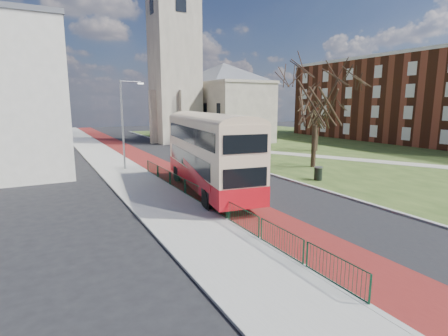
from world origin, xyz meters
TOP-DOWN VIEW (x-y plane):
  - ground at (0.00, 0.00)m, footprint 160.00×160.00m
  - road_carriageway at (1.50, 20.00)m, footprint 9.00×120.00m
  - bus_lane at (-1.20, 20.00)m, footprint 3.40×120.00m
  - pavement_west at (-5.00, 20.00)m, footprint 4.00×120.00m
  - kerb_west at (-3.00, 20.00)m, footprint 0.25×120.00m
  - kerb_east at (6.10, 22.00)m, footprint 0.25×80.00m
  - grass_green at (26.00, 22.00)m, footprint 40.00×80.00m
  - footpath at (20.00, 10.00)m, footprint 18.84×32.82m
  - pedestrian_railing at (-2.95, 4.00)m, footprint 0.07×24.00m
  - gothic_church at (12.56, 38.00)m, footprint 16.38×18.00m
  - brick_terrace at (40.00, 20.00)m, footprint 10.30×44.30m
  - street_block_near at (-14.00, 22.00)m, footprint 10.30×14.30m
  - street_block_far at (-14.00, 38.00)m, footprint 10.30×16.30m
  - streetlamp at (-4.35, 18.00)m, footprint 2.13×0.18m
  - bus at (-1.17, 6.86)m, footprint 4.64×12.81m
  - winter_tree_near at (11.89, 10.86)m, footprint 8.84×8.84m
  - winter_tree_far at (20.29, 19.62)m, footprint 5.89×5.89m
  - litter_bin at (8.12, 6.11)m, footprint 0.70×0.70m

SIDE VIEW (x-z plane):
  - ground at x=0.00m, z-range 0.00..0.00m
  - road_carriageway at x=1.50m, z-range 0.00..0.01m
  - bus_lane at x=-1.20m, z-range 0.00..0.01m
  - grass_green at x=26.00m, z-range 0.00..0.04m
  - footpath at x=20.00m, z-range 0.04..0.07m
  - pavement_west at x=-5.00m, z-range 0.00..0.12m
  - kerb_west at x=-3.00m, z-range 0.00..0.13m
  - kerb_east at x=6.10m, z-range 0.00..0.13m
  - pedestrian_railing at x=-2.95m, z-range -0.01..1.11m
  - litter_bin at x=8.12m, z-range 0.04..1.13m
  - bus at x=-1.17m, z-range 0.37..5.61m
  - streetlamp at x=-4.35m, z-range 0.59..8.59m
  - winter_tree_far at x=20.29m, z-range 1.47..8.94m
  - street_block_far at x=-14.00m, z-range 0.01..11.51m
  - street_block_near at x=-14.00m, z-range 0.01..13.01m
  - brick_terrace at x=40.00m, z-range 0.01..13.51m
  - winter_tree_near at x=11.89m, z-range 2.03..12.35m
  - gothic_church at x=12.56m, z-range -6.87..33.13m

